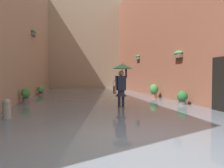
{
  "coord_description": "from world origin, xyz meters",
  "views": [
    {
      "loc": [
        1.48,
        3.89,
        1.43
      ],
      "look_at": [
        -0.24,
        -4.89,
        1.12
      ],
      "focal_mm": 32.41,
      "sensor_mm": 36.0,
      "label": 1
    }
  ],
  "objects_px": {
    "potted_plant_near_right": "(41,91)",
    "mooring_bollard": "(7,111)",
    "potted_plant_far_left": "(182,98)",
    "person_wading": "(122,78)",
    "potted_plant_far_right": "(26,96)",
    "potted_plant_near_left": "(154,91)"
  },
  "relations": [
    {
      "from": "potted_plant_near_right",
      "to": "mooring_bollard",
      "type": "height_order",
      "value": "potted_plant_near_right"
    },
    {
      "from": "mooring_bollard",
      "to": "potted_plant_far_left",
      "type": "bearing_deg",
      "value": -164.8
    },
    {
      "from": "person_wading",
      "to": "potted_plant_far_left",
      "type": "xyz_separation_m",
      "value": [
        -2.99,
        -0.13,
        -0.98
      ]
    },
    {
      "from": "potted_plant_far_right",
      "to": "potted_plant_far_left",
      "type": "xyz_separation_m",
      "value": [
        -7.41,
        2.02,
        -0.07
      ]
    },
    {
      "from": "person_wading",
      "to": "potted_plant_far_right",
      "type": "distance_m",
      "value": 5.0
    },
    {
      "from": "potted_plant_far_right",
      "to": "mooring_bollard",
      "type": "bearing_deg",
      "value": 94.19
    },
    {
      "from": "person_wading",
      "to": "potted_plant_near_right",
      "type": "distance_m",
      "value": 8.35
    },
    {
      "from": "potted_plant_near_left",
      "to": "potted_plant_near_right",
      "type": "bearing_deg",
      "value": -25.92
    },
    {
      "from": "person_wading",
      "to": "mooring_bollard",
      "type": "bearing_deg",
      "value": 23.59
    },
    {
      "from": "mooring_bollard",
      "to": "potted_plant_near_left",
      "type": "bearing_deg",
      "value": -143.52
    },
    {
      "from": "mooring_bollard",
      "to": "person_wading",
      "type": "bearing_deg",
      "value": -156.41
    },
    {
      "from": "person_wading",
      "to": "mooring_bollard",
      "type": "distance_m",
      "value": 4.62
    },
    {
      "from": "person_wading",
      "to": "potted_plant_far_left",
      "type": "height_order",
      "value": "person_wading"
    },
    {
      "from": "potted_plant_far_left",
      "to": "potted_plant_near_left",
      "type": "distance_m",
      "value": 3.31
    },
    {
      "from": "potted_plant_far_right",
      "to": "potted_plant_far_left",
      "type": "height_order",
      "value": "potted_plant_far_right"
    },
    {
      "from": "person_wading",
      "to": "potted_plant_far_right",
      "type": "relative_size",
      "value": 2.38
    },
    {
      "from": "person_wading",
      "to": "potted_plant_far_right",
      "type": "bearing_deg",
      "value": -25.99
    },
    {
      "from": "potted_plant_near_left",
      "to": "potted_plant_near_right",
      "type": "relative_size",
      "value": 1.28
    },
    {
      "from": "person_wading",
      "to": "potted_plant_near_left",
      "type": "distance_m",
      "value": 4.61
    },
    {
      "from": "potted_plant_far_right",
      "to": "potted_plant_near_left",
      "type": "distance_m",
      "value": 7.48
    },
    {
      "from": "potted_plant_near_left",
      "to": "potted_plant_near_right",
      "type": "distance_m",
      "value": 8.2
    },
    {
      "from": "potted_plant_far_right",
      "to": "potted_plant_near_left",
      "type": "xyz_separation_m",
      "value": [
        -7.37,
        -1.28,
        0.06
      ]
    }
  ]
}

